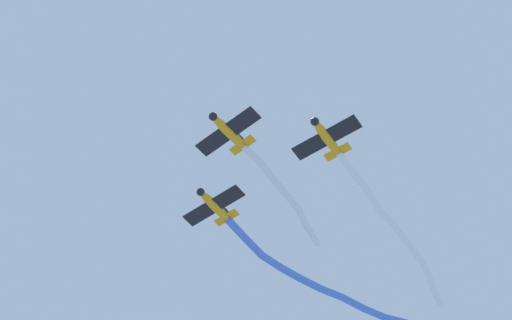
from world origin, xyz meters
The scene contains 6 objects.
airplane_lead centered at (3.04, 5.91, 70.41)m, with size 5.53×7.42×1.87m.
smoke_trail_lead centered at (12.91, 6.77, 70.07)m, with size 15.16×2.95×1.52m.
airplane_left_wing centered at (10.20, -1.06, 70.41)m, with size 5.67×7.53×1.87m.
smoke_trail_left_wing centered at (27.21, 1.63, 71.75)m, with size 29.19×6.53×4.06m.
airplane_right_wing centered at (9.21, 13.74, 70.71)m, with size 5.61×7.49×1.87m.
smoke_trail_right_wing centered at (25.23, 12.50, 70.34)m, with size 27.14×6.84×1.39m.
Camera 1 is at (-25.90, -23.51, 7.63)m, focal length 52.33 mm.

